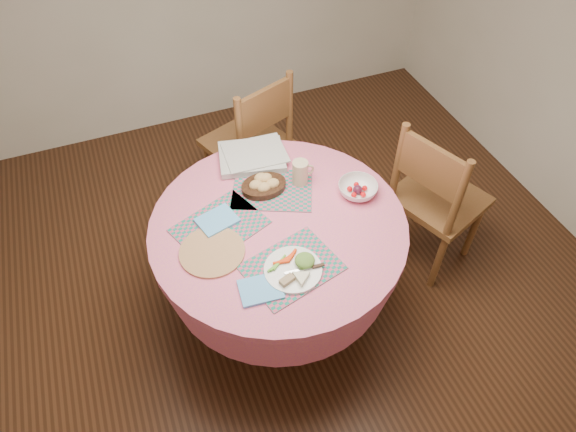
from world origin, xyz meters
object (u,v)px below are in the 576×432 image
at_px(chair_back, 252,141).
at_px(latte_mug, 301,172).
at_px(dinner_plate, 295,269).
at_px(dining_table, 279,249).
at_px(bread_bowl, 264,184).
at_px(fruit_bowl, 358,189).
at_px(chair_right, 435,198).
at_px(wicker_trivet, 212,252).

relative_size(chair_back, latte_mug, 7.67).
bearing_deg(dinner_plate, dining_table, 83.56).
bearing_deg(bread_bowl, fruit_bowl, -25.11).
bearing_deg(fruit_bowl, dinner_plate, -144.62).
xyz_separation_m(chair_right, fruit_bowl, (-0.51, -0.00, 0.26)).
relative_size(dining_table, bread_bowl, 5.39).
xyz_separation_m(bread_bowl, latte_mug, (0.19, -0.02, 0.03)).
relative_size(wicker_trivet, dinner_plate, 1.17).
xyz_separation_m(chair_back, dinner_plate, (-0.19, -1.19, 0.25)).
relative_size(dining_table, wicker_trivet, 4.13).
xyz_separation_m(chair_right, latte_mug, (-0.75, 0.17, 0.30)).
bearing_deg(dinner_plate, fruit_bowl, 35.38).
bearing_deg(chair_right, chair_back, 21.92).
bearing_deg(chair_right, dining_table, 71.53).
xyz_separation_m(chair_back, wicker_trivet, (-0.50, -0.95, 0.23)).
xyz_separation_m(dinner_plate, latte_mug, (0.24, 0.52, 0.05)).
distance_m(chair_right, dinner_plate, 1.07).
height_order(bread_bowl, latte_mug, latte_mug).
height_order(dinner_plate, bread_bowl, bread_bowl).
xyz_separation_m(wicker_trivet, fruit_bowl, (0.78, 0.10, 0.02)).
bearing_deg(chair_right, wicker_trivet, 73.28).
bearing_deg(wicker_trivet, dinner_plate, -37.80).
relative_size(chair_back, wicker_trivet, 3.34).
height_order(chair_right, bread_bowl, chair_right).
bearing_deg(wicker_trivet, chair_back, 62.21).
height_order(chair_back, latte_mug, chair_back).
relative_size(latte_mug, fruit_bowl, 0.66).
relative_size(dining_table, chair_back, 1.24).
height_order(dining_table, latte_mug, latte_mug).
relative_size(bread_bowl, fruit_bowl, 1.15).
distance_m(dining_table, dinner_plate, 0.37).
bearing_deg(fruit_bowl, dining_table, -174.69).
distance_m(wicker_trivet, fruit_bowl, 0.79).
relative_size(dinner_plate, bread_bowl, 1.12).
height_order(chair_right, dinner_plate, chair_right).
distance_m(chair_back, bread_bowl, 0.72).
height_order(latte_mug, fruit_bowl, latte_mug).
bearing_deg(wicker_trivet, latte_mug, 26.74).
bearing_deg(chair_back, chair_right, 112.00).
bearing_deg(fruit_bowl, bread_bowl, 154.89).
height_order(dining_table, dinner_plate, dinner_plate).
xyz_separation_m(dining_table, bread_bowl, (0.01, 0.24, 0.23)).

